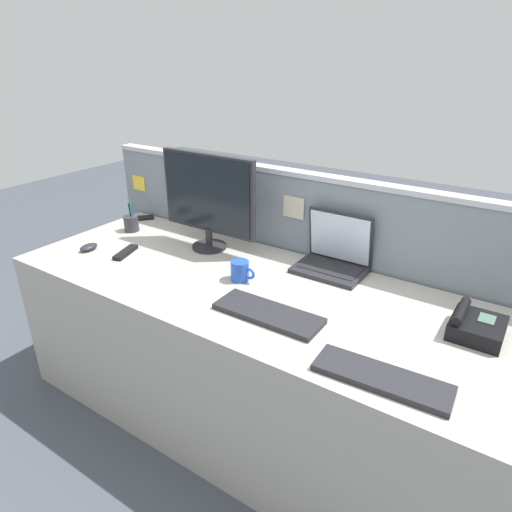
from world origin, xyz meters
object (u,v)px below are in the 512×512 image
(keyboard_main, at_px, (268,313))
(computer_mouse_right_hand, at_px, (89,247))
(desk_phone, at_px, (476,326))
(tv_remote, at_px, (126,252))
(laptop, at_px, (334,255))
(pen_cup, at_px, (131,223))
(coffee_mug, at_px, (240,271))
(cell_phone_black_slab, at_px, (142,218))
(desktop_monitor, at_px, (208,197))
(keyboard_spare, at_px, (382,378))

(keyboard_main, bearing_deg, computer_mouse_right_hand, 178.38)
(desk_phone, xyz_separation_m, tv_remote, (-1.58, -0.21, -0.03))
(laptop, bearing_deg, computer_mouse_right_hand, -156.31)
(computer_mouse_right_hand, height_order, pen_cup, pen_cup)
(desk_phone, height_order, coffee_mug, desk_phone)
(cell_phone_black_slab, height_order, tv_remote, tv_remote)
(coffee_mug, bearing_deg, desktop_monitor, 148.27)
(keyboard_spare, bearing_deg, desk_phone, 63.15)
(keyboard_main, xyz_separation_m, pen_cup, (-1.12, 0.33, 0.03))
(keyboard_spare, relative_size, computer_mouse_right_hand, 4.20)
(desktop_monitor, height_order, keyboard_main, desktop_monitor)
(desk_phone, xyz_separation_m, computer_mouse_right_hand, (-1.78, -0.28, -0.02))
(laptop, relative_size, coffee_mug, 2.63)
(computer_mouse_right_hand, relative_size, cell_phone_black_slab, 0.73)
(pen_cup, xyz_separation_m, coffee_mug, (0.86, -0.15, -0.00))
(laptop, xyz_separation_m, tv_remote, (-0.93, -0.43, -0.06))
(laptop, distance_m, keyboard_spare, 0.79)
(desk_phone, xyz_separation_m, keyboard_spare, (-0.19, -0.43, -0.02))
(tv_remote, bearing_deg, desktop_monitor, 28.40)
(desk_phone, xyz_separation_m, keyboard_main, (-0.68, -0.30, -0.02))
(laptop, xyz_separation_m, pen_cup, (-1.15, -0.18, -0.03))
(laptop, bearing_deg, coffee_mug, -131.25)
(desk_phone, distance_m, tv_remote, 1.59)
(keyboard_spare, xyz_separation_m, coffee_mug, (-0.75, 0.31, 0.03))
(computer_mouse_right_hand, xyz_separation_m, cell_phone_black_slab, (-0.13, 0.48, -0.01))
(desktop_monitor, relative_size, coffee_mug, 4.56)
(cell_phone_black_slab, xyz_separation_m, coffee_mug, (0.96, -0.32, 0.04))
(desk_phone, bearing_deg, coffee_mug, -172.73)
(pen_cup, bearing_deg, cell_phone_black_slab, 120.64)
(keyboard_spare, bearing_deg, coffee_mug, 154.91)
(desk_phone, bearing_deg, tv_remote, -172.38)
(laptop, xyz_separation_m, keyboard_main, (-0.03, -0.52, -0.06))
(coffee_mug, bearing_deg, keyboard_spare, -22.14)
(computer_mouse_right_hand, bearing_deg, keyboard_main, -3.26)
(computer_mouse_right_hand, bearing_deg, pen_cup, 92.40)
(desk_phone, distance_m, keyboard_main, 0.75)
(desktop_monitor, distance_m, keyboard_main, 0.77)
(keyboard_spare, bearing_deg, desktop_monitor, 151.74)
(desk_phone, distance_m, coffee_mug, 0.95)
(laptop, xyz_separation_m, keyboard_spare, (0.46, -0.64, -0.06))
(computer_mouse_right_hand, bearing_deg, tv_remote, 17.45)
(desktop_monitor, height_order, laptop, desktop_monitor)
(laptop, height_order, tv_remote, laptop)
(keyboard_main, relative_size, coffee_mug, 3.57)
(tv_remote, bearing_deg, laptop, 7.39)
(computer_mouse_right_hand, bearing_deg, desktop_monitor, 35.04)
(desktop_monitor, relative_size, cell_phone_black_slab, 3.97)
(desk_phone, bearing_deg, keyboard_main, -155.95)
(desktop_monitor, bearing_deg, keyboard_main, -33.22)
(desktop_monitor, bearing_deg, computer_mouse_right_hand, -142.93)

